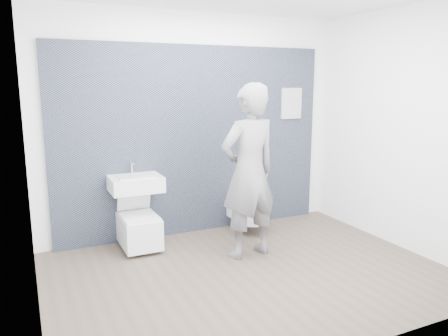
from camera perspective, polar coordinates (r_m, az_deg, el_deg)
name	(u,v)px	position (r m, az deg, el deg)	size (l,w,h in m)	color
ground	(248,272)	(4.66, 3.21, -13.47)	(4.00, 4.00, 0.00)	brown
room_shell	(250,103)	(4.25, 3.47, 8.41)	(4.00, 4.00, 4.00)	white
tile_wall	(197,230)	(5.90, -3.61, -8.08)	(3.60, 0.06, 2.40)	black
washbasin	(136,183)	(5.21, -11.46, -1.97)	(0.60, 0.45, 0.45)	white
toilet_square	(139,229)	(5.28, -11.04, -7.78)	(0.42, 0.61, 0.79)	white
toilet_rounded	(249,208)	(5.76, 3.28, -5.29)	(0.36, 0.61, 0.33)	white
info_placard	(288,217)	(6.49, 8.36, -6.39)	(0.32, 0.03, 0.42)	white
visitor	(249,172)	(4.82, 3.28, -0.52)	(0.71, 0.46, 1.94)	slate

